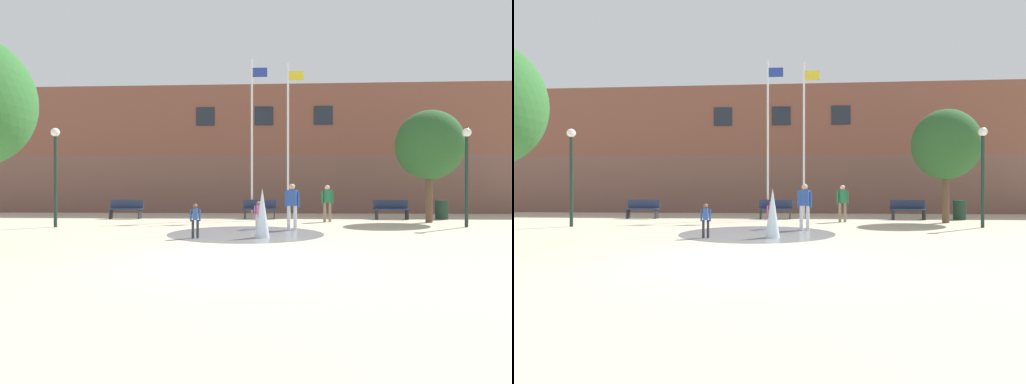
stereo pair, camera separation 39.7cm
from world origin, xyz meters
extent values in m
plane|color=#BCB299|center=(0.00, 0.00, 0.00)|extent=(100.00, 100.00, 0.00)
cube|color=brown|center=(0.00, 18.96, 1.73)|extent=(36.00, 6.00, 3.46)
cube|color=brown|center=(0.00, 18.96, 5.57)|extent=(36.00, 6.00, 4.22)
cube|color=#1E232D|center=(-3.50, 15.94, 5.78)|extent=(1.10, 0.06, 1.10)
cube|color=#1E232D|center=(0.00, 15.94, 5.78)|extent=(1.10, 0.06, 1.10)
cube|color=#1E232D|center=(3.50, 15.94, 5.78)|extent=(1.10, 0.06, 1.10)
cylinder|color=gray|center=(-0.24, 4.90, 0.00)|extent=(4.92, 4.92, 0.01)
cone|color=silver|center=(0.32, 3.81, 0.72)|extent=(0.43, 0.43, 1.43)
cube|color=#28282D|center=(-7.19, 11.04, 0.22)|extent=(0.06, 0.40, 0.44)
cube|color=#28282D|center=(-5.79, 11.04, 0.22)|extent=(0.06, 0.40, 0.44)
cube|color=#232D4C|center=(-6.49, 11.04, 0.47)|extent=(1.60, 0.44, 0.05)
cube|color=#232D4C|center=(-6.49, 11.24, 0.70)|extent=(1.60, 0.04, 0.42)
cube|color=#28282D|center=(-0.76, 11.24, 0.22)|extent=(0.06, 0.40, 0.44)
cube|color=#28282D|center=(0.64, 11.24, 0.22)|extent=(0.06, 0.40, 0.44)
cube|color=#232D4C|center=(-0.06, 11.24, 0.47)|extent=(1.60, 0.44, 0.05)
cube|color=#232D4C|center=(-0.06, 11.44, 0.70)|extent=(1.60, 0.04, 0.42)
cube|color=#28282D|center=(5.43, 11.23, 0.22)|extent=(0.06, 0.40, 0.44)
cube|color=#28282D|center=(6.83, 11.23, 0.22)|extent=(0.06, 0.40, 0.44)
cube|color=#232D4C|center=(6.13, 11.23, 0.47)|extent=(1.60, 0.44, 0.05)
cube|color=#232D4C|center=(6.13, 11.43, 0.70)|extent=(1.60, 0.04, 0.42)
cylinder|color=#89755B|center=(2.82, 9.61, 0.42)|extent=(0.12, 0.12, 0.84)
cylinder|color=#89755B|center=(3.04, 9.61, 0.42)|extent=(0.12, 0.12, 0.84)
cube|color=#237547|center=(2.93, 9.61, 1.11)|extent=(0.37, 0.39, 0.54)
sphere|color=beige|center=(2.93, 9.61, 1.48)|extent=(0.21, 0.21, 0.21)
cylinder|color=#237547|center=(2.72, 9.61, 1.05)|extent=(0.08, 0.08, 0.55)
cylinder|color=#237547|center=(3.14, 9.61, 1.05)|extent=(0.08, 0.08, 0.55)
cylinder|color=silver|center=(0.03, 6.32, 0.26)|extent=(0.07, 0.07, 0.52)
cylinder|color=silver|center=(0.17, 6.32, 0.26)|extent=(0.07, 0.07, 0.52)
cube|color=pink|center=(0.10, 6.32, 0.69)|extent=(0.17, 0.23, 0.33)
sphere|color=#997051|center=(0.10, 6.32, 0.92)|extent=(0.13, 0.13, 0.13)
cylinder|color=pink|center=(-0.03, 6.32, 0.65)|extent=(0.05, 0.05, 0.34)
cylinder|color=pink|center=(0.23, 6.32, 0.65)|extent=(0.05, 0.05, 0.34)
cylinder|color=#28282D|center=(-1.66, 3.57, 0.26)|extent=(0.07, 0.07, 0.52)
cylinder|color=#28282D|center=(-1.52, 3.57, 0.26)|extent=(0.07, 0.07, 0.52)
cube|color=#284C9E|center=(-1.59, 3.57, 0.69)|extent=(0.15, 0.22, 0.33)
sphere|color=brown|center=(-1.59, 3.57, 0.92)|extent=(0.13, 0.13, 0.13)
cylinder|color=#284C9E|center=(-1.72, 3.57, 0.65)|extent=(0.05, 0.05, 0.34)
cylinder|color=#284C9E|center=(-1.46, 3.57, 0.65)|extent=(0.05, 0.05, 0.34)
cylinder|color=silver|center=(1.15, 6.00, 0.42)|extent=(0.12, 0.12, 0.84)
cylinder|color=silver|center=(1.37, 6.00, 0.42)|extent=(0.12, 0.12, 0.84)
cube|color=#284C9E|center=(1.26, 6.00, 1.11)|extent=(0.39, 0.30, 0.54)
sphere|color=tan|center=(1.26, 6.00, 1.48)|extent=(0.21, 0.21, 0.21)
cylinder|color=#284C9E|center=(1.05, 6.00, 1.05)|extent=(0.08, 0.08, 0.55)
cylinder|color=#284C9E|center=(1.47, 6.00, 1.05)|extent=(0.08, 0.08, 0.55)
cylinder|color=silver|center=(-0.46, 11.72, 3.87)|extent=(0.10, 0.10, 7.74)
cube|color=#233893|center=(-0.06, 11.72, 7.12)|extent=(0.70, 0.02, 0.45)
cylinder|color=silver|center=(1.30, 11.72, 3.78)|extent=(0.10, 0.10, 7.56)
cube|color=yellow|center=(1.70, 11.72, 6.93)|extent=(0.70, 0.02, 0.45)
cylinder|color=#192D23|center=(-7.47, 6.69, 1.68)|extent=(0.12, 0.12, 3.36)
sphere|color=white|center=(-7.47, 6.69, 3.52)|extent=(0.32, 0.32, 0.32)
cylinder|color=#192D23|center=(7.77, 7.42, 1.67)|extent=(0.12, 0.12, 3.34)
sphere|color=white|center=(7.77, 7.42, 3.50)|extent=(0.32, 0.32, 0.32)
cylinder|color=#193323|center=(8.49, 11.39, 0.45)|extent=(0.56, 0.56, 0.90)
cylinder|color=brown|center=(7.22, 9.56, 0.91)|extent=(0.28, 0.28, 1.82)
ellipsoid|color=#285628|center=(7.22, 9.56, 3.29)|extent=(2.77, 2.77, 2.94)
camera|label=1|loc=(0.71, -7.71, 1.38)|focal=28.00mm
camera|label=2|loc=(1.10, -7.68, 1.38)|focal=28.00mm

